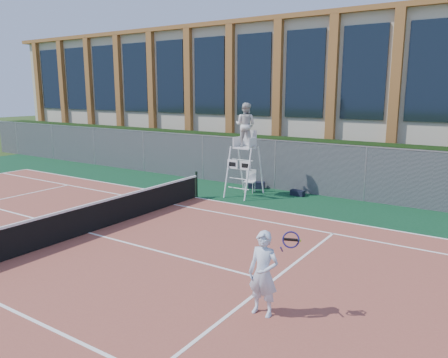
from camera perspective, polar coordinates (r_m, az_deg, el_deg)
The scene contains 12 objects.
ground at distance 14.35m, azimuth -17.27°, elevation -6.83°, with size 120.00×120.00×0.00m, color #233814.
apron at distance 14.96m, azimuth -14.31°, elevation -5.89°, with size 36.00×20.00×0.01m, color #0C351A.
tennis_court at distance 14.34m, azimuth -17.27°, elevation -6.76°, with size 23.77×10.97×0.02m, color brown.
tennis_net at distance 14.19m, azimuth -17.40°, elevation -4.77°, with size 0.10×11.30×1.10m.
fence at distance 20.61m, azimuth 1.72°, elevation 2.33°, with size 40.00×0.06×2.20m, color #595E60, non-canonical shape.
hedge at distance 21.63m, azimuth 3.39°, elevation 2.75°, with size 40.00×1.40×2.20m, color black.
building at distance 28.54m, azimuth 11.64°, elevation 10.80°, with size 45.00×10.60×8.22m.
umpire_chair at distance 18.15m, azimuth 2.81°, elevation 6.73°, with size 1.10×1.69×3.94m.
plastic_chair at distance 19.09m, azimuth 3.46°, elevation 0.02°, with size 0.55×0.55×0.98m.
sports_bag_near at distance 19.84m, azimuth 4.27°, elevation -0.80°, with size 0.72×0.29×0.31m, color black.
sports_bag_far at distance 18.72m, azimuth 9.58°, elevation -1.80°, with size 0.59×0.26×0.24m, color black.
tennis_player at distance 8.72m, azimuth 5.19°, elevation -12.18°, with size 0.96×0.65×1.72m.
Camera 1 is at (10.68, -8.51, 4.39)m, focal length 35.00 mm.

